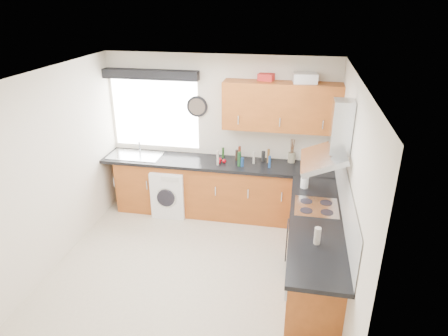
% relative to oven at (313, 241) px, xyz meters
% --- Properties ---
extents(ground_plane, '(3.60, 3.60, 0.00)m').
position_rel_oven_xyz_m(ground_plane, '(-1.50, -0.30, -0.42)').
color(ground_plane, beige).
extents(ceiling, '(3.60, 3.60, 0.02)m').
position_rel_oven_xyz_m(ceiling, '(-1.50, -0.30, 2.08)').
color(ceiling, white).
rests_on(ceiling, wall_back).
extents(wall_back, '(3.60, 0.02, 2.50)m').
position_rel_oven_xyz_m(wall_back, '(-1.50, 1.50, 0.82)').
color(wall_back, silver).
rests_on(wall_back, ground_plane).
extents(wall_front, '(3.60, 0.02, 2.50)m').
position_rel_oven_xyz_m(wall_front, '(-1.50, -2.10, 0.82)').
color(wall_front, silver).
rests_on(wall_front, ground_plane).
extents(wall_left, '(0.02, 3.60, 2.50)m').
position_rel_oven_xyz_m(wall_left, '(-3.30, -0.30, 0.82)').
color(wall_left, silver).
rests_on(wall_left, ground_plane).
extents(wall_right, '(0.02, 3.60, 2.50)m').
position_rel_oven_xyz_m(wall_right, '(0.30, -0.30, 0.82)').
color(wall_right, silver).
rests_on(wall_right, ground_plane).
extents(window, '(1.40, 0.02, 1.10)m').
position_rel_oven_xyz_m(window, '(-2.55, 1.49, 1.12)').
color(window, white).
rests_on(window, wall_back).
extents(window_blind, '(1.50, 0.18, 0.14)m').
position_rel_oven_xyz_m(window_blind, '(-2.55, 1.40, 1.76)').
color(window_blind, black).
rests_on(window_blind, wall_back).
extents(splashback, '(0.01, 3.00, 0.54)m').
position_rel_oven_xyz_m(splashback, '(0.29, 0.00, 0.75)').
color(splashback, white).
rests_on(splashback, wall_right).
extents(base_cab_back, '(3.00, 0.58, 0.86)m').
position_rel_oven_xyz_m(base_cab_back, '(-1.60, 1.21, 0.01)').
color(base_cab_back, brown).
rests_on(base_cab_back, ground_plane).
extents(base_cab_corner, '(0.60, 0.60, 0.86)m').
position_rel_oven_xyz_m(base_cab_corner, '(0.00, 1.20, 0.01)').
color(base_cab_corner, brown).
rests_on(base_cab_corner, ground_plane).
extents(base_cab_right, '(0.58, 2.10, 0.86)m').
position_rel_oven_xyz_m(base_cab_right, '(0.01, -0.15, 0.01)').
color(base_cab_right, brown).
rests_on(base_cab_right, ground_plane).
extents(worktop_back, '(3.60, 0.62, 0.05)m').
position_rel_oven_xyz_m(worktop_back, '(-1.50, 1.20, 0.46)').
color(worktop_back, black).
rests_on(worktop_back, base_cab_back).
extents(worktop_right, '(0.62, 2.42, 0.05)m').
position_rel_oven_xyz_m(worktop_right, '(0.00, -0.30, 0.46)').
color(worktop_right, black).
rests_on(worktop_right, base_cab_right).
extents(sink, '(0.84, 0.46, 0.10)m').
position_rel_oven_xyz_m(sink, '(-2.83, 1.20, 0.52)').
color(sink, silver).
rests_on(sink, worktop_back).
extents(oven, '(0.56, 0.58, 0.85)m').
position_rel_oven_xyz_m(oven, '(0.00, 0.00, 0.00)').
color(oven, black).
rests_on(oven, ground_plane).
extents(hob_plate, '(0.52, 0.52, 0.01)m').
position_rel_oven_xyz_m(hob_plate, '(0.00, 0.00, 0.49)').
color(hob_plate, silver).
rests_on(hob_plate, worktop_right).
extents(extractor_hood, '(0.52, 0.78, 0.66)m').
position_rel_oven_xyz_m(extractor_hood, '(0.10, -0.00, 1.34)').
color(extractor_hood, silver).
rests_on(extractor_hood, wall_right).
extents(upper_cabinets, '(1.70, 0.35, 0.70)m').
position_rel_oven_xyz_m(upper_cabinets, '(-0.55, 1.32, 1.38)').
color(upper_cabinets, brown).
rests_on(upper_cabinets, wall_back).
extents(washing_machine, '(0.55, 0.53, 0.77)m').
position_rel_oven_xyz_m(washing_machine, '(-2.23, 1.10, -0.04)').
color(washing_machine, white).
rests_on(washing_machine, ground_plane).
extents(wall_clock, '(0.33, 0.04, 0.33)m').
position_rel_oven_xyz_m(wall_clock, '(-1.85, 1.46, 1.27)').
color(wall_clock, black).
rests_on(wall_clock, wall_back).
extents(casserole, '(0.35, 0.27, 0.14)m').
position_rel_oven_xyz_m(casserole, '(-0.24, 1.35, 1.79)').
color(casserole, white).
rests_on(casserole, upper_cabinets).
extents(storage_box, '(0.24, 0.22, 0.10)m').
position_rel_oven_xyz_m(storage_box, '(-0.80, 1.42, 1.77)').
color(storage_box, red).
rests_on(storage_box, upper_cabinets).
extents(utensil_pot, '(0.12, 0.12, 0.15)m').
position_rel_oven_xyz_m(utensil_pot, '(-0.35, 1.40, 0.56)').
color(utensil_pot, gray).
rests_on(utensil_pot, worktop_back).
extents(kitchen_roll, '(0.12, 0.12, 0.22)m').
position_rel_oven_xyz_m(kitchen_roll, '(-0.15, 0.54, 0.60)').
color(kitchen_roll, white).
rests_on(kitchen_roll, worktop_right).
extents(tomato_cluster, '(0.14, 0.14, 0.06)m').
position_rel_oven_xyz_m(tomato_cluster, '(-1.42, 1.16, 0.52)').
color(tomato_cluster, '#A6040F').
rests_on(tomato_cluster, worktop_back).
extents(jar_0, '(0.04, 0.04, 0.19)m').
position_rel_oven_xyz_m(jar_0, '(-0.92, 1.23, 0.58)').
color(jar_0, '#9E9686').
rests_on(jar_0, worktop_back).
extents(jar_1, '(0.04, 0.04, 0.23)m').
position_rel_oven_xyz_m(jar_1, '(-1.44, 1.07, 0.60)').
color(jar_1, '#9F9587').
rests_on(jar_1, worktop_back).
extents(jar_2, '(0.06, 0.06, 0.18)m').
position_rel_oven_xyz_m(jar_2, '(-0.78, 1.32, 0.57)').
color(jar_2, black).
rests_on(jar_2, worktop_back).
extents(jar_3, '(0.04, 0.04, 0.19)m').
position_rel_oven_xyz_m(jar_3, '(-0.67, 1.12, 0.58)').
color(jar_3, navy).
rests_on(jar_3, worktop_back).
extents(jar_4, '(0.06, 0.06, 0.16)m').
position_rel_oven_xyz_m(jar_4, '(-1.19, 1.33, 0.57)').
color(jar_4, black).
rests_on(jar_4, worktop_back).
extents(jar_5, '(0.05, 0.05, 0.14)m').
position_rel_oven_xyz_m(jar_5, '(-1.07, 1.09, 0.55)').
color(jar_5, navy).
rests_on(jar_5, worktop_back).
extents(jar_6, '(0.04, 0.04, 0.24)m').
position_rel_oven_xyz_m(jar_6, '(-1.15, 1.31, 0.60)').
color(jar_6, maroon).
rests_on(jar_6, worktop_back).
extents(jar_7, '(0.04, 0.04, 0.22)m').
position_rel_oven_xyz_m(jar_7, '(-0.70, 1.32, 0.59)').
color(jar_7, brown).
rests_on(jar_7, worktop_back).
extents(jar_8, '(0.04, 0.04, 0.16)m').
position_rel_oven_xyz_m(jar_8, '(-1.43, 1.40, 0.57)').
color(jar_8, '#204719').
rests_on(jar_8, worktop_back).
extents(jar_9, '(0.05, 0.05, 0.22)m').
position_rel_oven_xyz_m(jar_9, '(-1.12, 1.10, 0.60)').
color(jar_9, '#14391A').
rests_on(jar_9, worktop_back).
extents(bottle_0, '(0.07, 0.07, 0.19)m').
position_rel_oven_xyz_m(bottle_0, '(-0.01, -0.78, 0.58)').
color(bottle_0, '#AA9D91').
rests_on(bottle_0, worktop_right).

